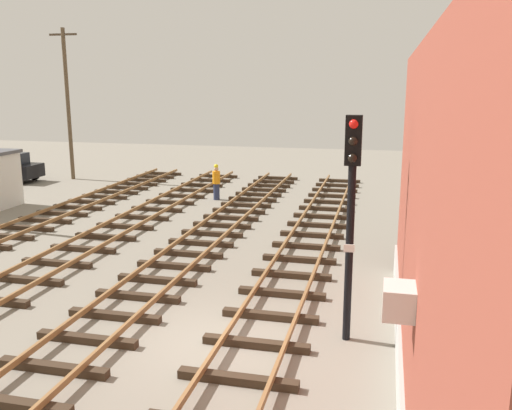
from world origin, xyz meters
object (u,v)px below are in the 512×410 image
utility_pole_far (68,102)px  track_worker_foreground (216,182)px  signal_mast (351,203)px  parked_car_black (6,167)px

utility_pole_far → track_worker_foreground: 12.17m
signal_mast → parked_car_black: (-22.02, 16.95, -2.40)m
parked_car_black → utility_pole_far: (3.44, 1.82, 3.90)m
signal_mast → track_worker_foreground: (-7.78, 14.71, -2.37)m
signal_mast → track_worker_foreground: size_ratio=2.81×
signal_mast → utility_pole_far: size_ratio=0.57×
utility_pole_far → track_worker_foreground: utility_pole_far is taller
signal_mast → track_worker_foreground: bearing=117.9°
track_worker_foreground → signal_mast: bearing=-62.1°
utility_pole_far → track_worker_foreground: bearing=-20.6°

